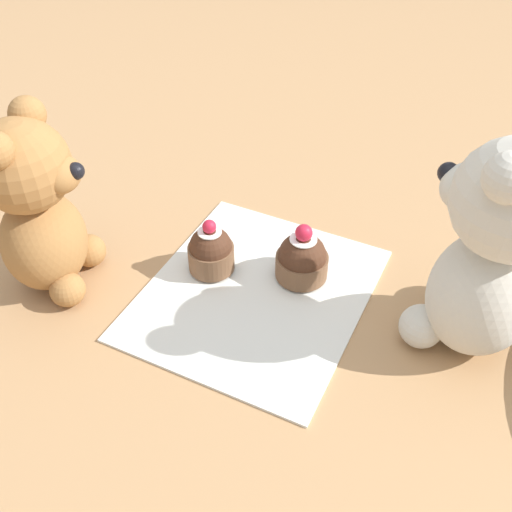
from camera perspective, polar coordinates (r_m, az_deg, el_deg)
The scene contains 6 objects.
ground_plane at distance 0.66m, azimuth 0.00°, elevation -3.67°, with size 4.00×4.00×0.00m, color tan.
knitted_placemat at distance 0.65m, azimuth 0.00°, elevation -3.49°, with size 0.26×0.23×0.01m, color silver.
teddy_bear_cream at distance 0.57m, azimuth 21.66°, elevation 0.42°, with size 0.14×0.13×0.23m.
teddy_bear_tan at distance 0.65m, azimuth -20.14°, elevation 4.45°, with size 0.12×0.12×0.20m.
cupcake_near_cream_bear at distance 0.66m, azimuth 4.41°, elevation -0.30°, with size 0.06×0.06×0.07m.
cupcake_near_tan_bear at distance 0.66m, azimuth -4.32°, elevation 0.48°, with size 0.05×0.05×0.07m.
Camera 1 is at (0.42, 0.20, 0.46)m, focal length 42.00 mm.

